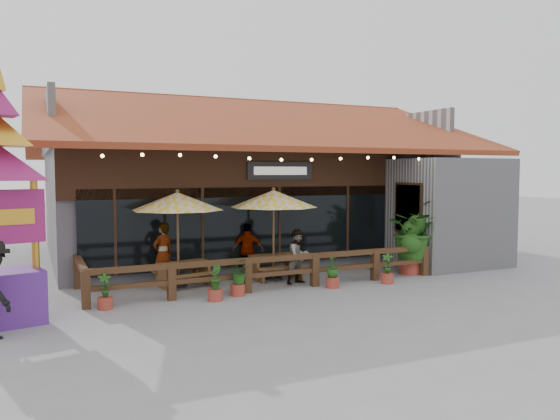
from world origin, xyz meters
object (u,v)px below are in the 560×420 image
picnic_table_left (184,270)px  umbrella_right (274,199)px  umbrella_left (177,202)px  tropical_plant (410,231)px  picnic_table_right (275,263)px

picnic_table_left → umbrella_right: bearing=-3.4°
umbrella_right → picnic_table_left: (-2.63, 0.16, -1.91)m
umbrella_right → picnic_table_left: 3.26m
umbrella_right → umbrella_left: bearing=175.8°
tropical_plant → picnic_table_left: bearing=170.9°
picnic_table_right → tropical_plant: 4.33m
umbrella_right → picnic_table_right: (0.10, 0.10, -1.89)m
picnic_table_left → tropical_plant: 6.99m
picnic_table_right → tropical_plant: tropical_plant is taller
picnic_table_left → picnic_table_right: picnic_table_right is taller
umbrella_left → picnic_table_right: 3.44m
picnic_table_left → picnic_table_right: size_ratio=1.07×
picnic_table_left → picnic_table_right: bearing=-1.1°
umbrella_left → picnic_table_left: 1.90m
umbrella_right → tropical_plant: (4.22, -0.94, -1.04)m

